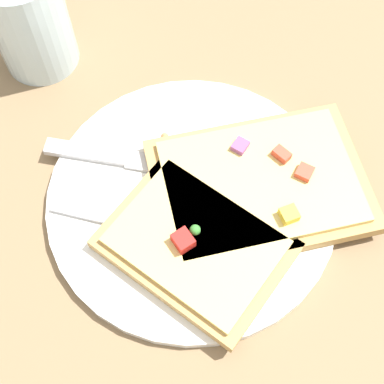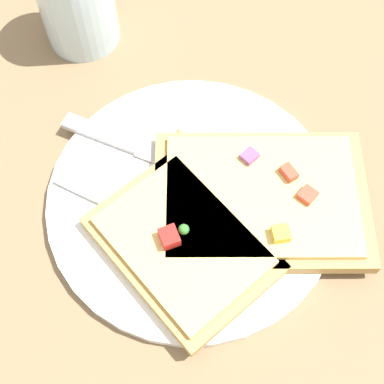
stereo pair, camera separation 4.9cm
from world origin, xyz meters
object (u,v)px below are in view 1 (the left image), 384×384
at_px(knife, 136,160).
at_px(pizza_slice_main, 260,185).
at_px(pizza_slice_corner, 196,244).
at_px(plate, 192,200).
at_px(fork, 177,234).
at_px(drinking_glass, 32,18).

xyz_separation_m(knife, pizza_slice_main, (-0.07, 0.10, 0.01)).
bearing_deg(pizza_slice_corner, pizza_slice_main, -98.75).
distance_m(plate, fork, 0.04).
bearing_deg(pizza_slice_corner, plate, -49.72).
height_order(pizza_slice_main, pizza_slice_corner, pizza_slice_corner).
distance_m(plate, knife, 0.07).
relative_size(plate, drinking_glass, 2.41).
relative_size(knife, pizza_slice_main, 0.77).
relative_size(fork, pizza_slice_corner, 1.10).
bearing_deg(drinking_glass, pizza_slice_main, 99.73).
xyz_separation_m(pizza_slice_main, pizza_slice_corner, (0.08, 0.00, 0.00)).
height_order(pizza_slice_main, drinking_glass, drinking_glass).
relative_size(plate, fork, 1.45).
height_order(pizza_slice_corner, drinking_glass, drinking_glass).
bearing_deg(pizza_slice_corner, drinking_glass, -17.87).
bearing_deg(pizza_slice_corner, fork, 0.28).
xyz_separation_m(plate, pizza_slice_main, (-0.05, 0.04, 0.02)).
bearing_deg(fork, knife, 132.07).
relative_size(pizza_slice_corner, drinking_glass, 1.52).
distance_m(plate, pizza_slice_corner, 0.05).
height_order(knife, pizza_slice_corner, pizza_slice_corner).
xyz_separation_m(plate, fork, (0.04, 0.02, 0.01)).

